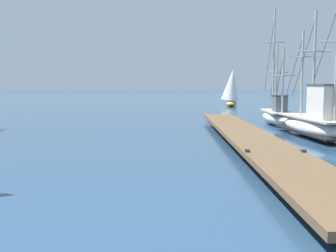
{
  "coord_description": "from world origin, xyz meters",
  "views": [
    {
      "loc": [
        1.9,
        -2.03,
        2.37
      ],
      "look_at": [
        2.21,
        7.41,
        1.4
      ],
      "focal_mm": 43.27,
      "sensor_mm": 36.0,
      "label": 1
    }
  ],
  "objects": [
    {
      "name": "distant_sailboat",
      "position": [
        10.2,
        41.79,
        2.03
      ],
      "size": [
        2.66,
        3.91,
        4.57
      ],
      "color": "gold",
      "rests_on": "ground"
    },
    {
      "name": "floating_dock",
      "position": [
        5.51,
        13.46,
        0.36
      ],
      "size": [
        2.71,
        21.33,
        0.53
      ],
      "color": "brown",
      "rests_on": "ground"
    },
    {
      "name": "fishing_boat_0",
      "position": [
        9.14,
        15.79,
        0.71
      ],
      "size": [
        1.93,
        6.8,
        5.83
      ],
      "color": "silver",
      "rests_on": "ground"
    },
    {
      "name": "fishing_boat_4",
      "position": [
        9.19,
        21.87,
        0.6
      ],
      "size": [
        2.01,
        7.41,
        7.14
      ],
      "color": "silver",
      "rests_on": "ground"
    }
  ]
}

